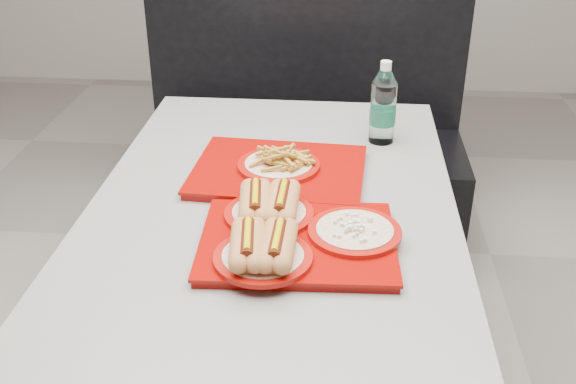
# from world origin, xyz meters

# --- Properties ---
(diner_table) EXTENTS (0.92, 1.42, 0.75)m
(diner_table) POSITION_xyz_m (0.00, 0.00, 0.58)
(diner_table) COLOR black
(diner_table) RESTS_ON ground
(booth_bench) EXTENTS (1.30, 0.57, 1.35)m
(booth_bench) POSITION_xyz_m (0.00, 1.09, 0.40)
(booth_bench) COLOR black
(booth_bench) RESTS_ON ground
(tray_near) EXTENTS (0.45, 0.39, 0.09)m
(tray_near) POSITION_xyz_m (0.06, -0.21, 0.78)
(tray_near) COLOR #800703
(tray_near) RESTS_ON diner_table
(tray_far) EXTENTS (0.47, 0.38, 0.09)m
(tray_far) POSITION_xyz_m (0.00, 0.13, 0.78)
(tray_far) COLOR #800703
(tray_far) RESTS_ON diner_table
(water_bottle) EXTENTS (0.08, 0.08, 0.24)m
(water_bottle) POSITION_xyz_m (0.28, 0.39, 0.86)
(water_bottle) COLOR silver
(water_bottle) RESTS_ON diner_table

